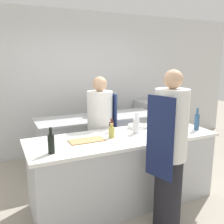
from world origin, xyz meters
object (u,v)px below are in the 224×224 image
object	(u,v)px
bottle_olive_oil	(112,126)
bottle_cooking_oil	(150,122)
bottle_vinegar	(197,121)
bowl_prep_small	(180,130)
chef_at_prep_near	(169,152)
stockpot	(96,109)
bottle_wine	(51,143)
bottle_water	(136,125)
bottle_sauce	(112,132)
chef_at_stove	(100,131)
bowl_mixing_large	(136,126)
oven_range	(156,123)

from	to	relation	value
bottle_olive_oil	bottle_cooking_oil	distance (m)	0.60
bottle_vinegar	bowl_prep_small	bearing A→B (deg)	175.84
chef_at_prep_near	bottle_cooking_oil	size ratio (longest dim) A/B	9.58
chef_at_prep_near	bowl_prep_small	world-z (taller)	chef_at_prep_near
bottle_olive_oil	stockpot	distance (m)	1.04
stockpot	bottle_cooking_oil	bearing A→B (deg)	-67.81
bottle_vinegar	bottle_wine	xyz separation A→B (m)	(-2.02, -0.04, -0.01)
bottle_water	bowl_prep_small	distance (m)	0.62
bowl_prep_small	bottle_wine	bearing A→B (deg)	-178.18
bottle_wine	bottle_water	distance (m)	1.21
bottle_cooking_oil	bottle_sauce	bearing A→B (deg)	-163.55
chef_at_stove	bottle_vinegar	world-z (taller)	chef_at_stove
bottle_water	bowl_mixing_large	distance (m)	0.26
bowl_prep_small	stockpot	distance (m)	1.57
oven_range	bowl_prep_small	xyz separation A→B (m)	(-0.92, -1.86, 0.44)
bottle_olive_oil	bottle_sauce	size ratio (longest dim) A/B	1.03
chef_at_prep_near	bowl_mixing_large	xyz separation A→B (m)	(0.14, 0.93, 0.04)
oven_range	bowl_prep_small	distance (m)	2.12
bottle_cooking_oil	bottle_water	xyz separation A→B (m)	(-0.33, -0.17, 0.04)
bottle_sauce	bottle_water	distance (m)	0.38
bottle_vinegar	bowl_prep_small	world-z (taller)	bottle_vinegar
oven_range	bowl_mixing_large	bearing A→B (deg)	-133.28
bottle_vinegar	bowl_prep_small	distance (m)	0.28
bottle_water	bottle_olive_oil	bearing A→B (deg)	143.99
bottle_vinegar	bowl_prep_small	size ratio (longest dim) A/B	1.85
bottle_wine	bottle_sauce	world-z (taller)	bottle_wine
oven_range	chef_at_stove	bearing A→B (deg)	-149.00
bottle_vinegar	stockpot	world-z (taller)	bottle_vinegar
oven_range	bottle_cooking_oil	xyz separation A→B (m)	(-1.16, -1.49, 0.49)
bottle_sauce	bowl_mixing_large	xyz separation A→B (m)	(0.51, 0.25, -0.05)
bottle_water	bottle_vinegar	bearing A→B (deg)	-14.79
bottle_sauce	bottle_water	bearing A→B (deg)	5.94
chef_at_stove	bottle_sauce	distance (m)	0.67
bottle_vinegar	bottle_olive_oil	bearing A→B (deg)	159.40
bottle_sauce	bowl_prep_small	bearing A→B (deg)	-9.75
chef_at_prep_near	stockpot	world-z (taller)	chef_at_prep_near
bowl_prep_small	bottle_olive_oil	bearing A→B (deg)	154.73
oven_range	bottle_vinegar	distance (m)	2.06
bottle_cooking_oil	bowl_prep_small	size ratio (longest dim) A/B	1.10
bottle_sauce	bowl_prep_small	world-z (taller)	bottle_sauce
chef_at_prep_near	stockpot	xyz separation A→B (m)	(-0.09, 1.94, 0.13)
bottle_sauce	stockpot	size ratio (longest dim) A/B	0.76
stockpot	bowl_mixing_large	bearing A→B (deg)	-77.61
chef_at_prep_near	bottle_cooking_oil	distance (m)	0.96
chef_at_stove	bottle_water	size ratio (longest dim) A/B	5.91
bottle_wine	bottle_sauce	bearing A→B (deg)	15.40
bottle_wine	bowl_prep_small	xyz separation A→B (m)	(1.75, 0.06, -0.08)
bottle_water	oven_range	bearing A→B (deg)	47.96
bottle_cooking_oil	bottle_water	bearing A→B (deg)	-152.84
bottle_sauce	bottle_water	size ratio (longest dim) A/B	0.66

